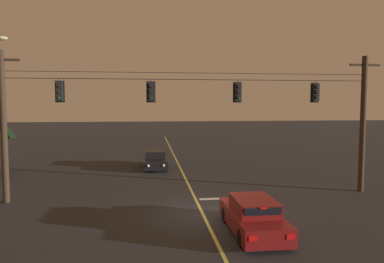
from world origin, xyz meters
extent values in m
plane|color=#28282B|center=(0.00, 0.00, 0.00)|extent=(180.00, 180.00, 0.00)
cube|color=#D1C64C|center=(0.00, 9.08, 0.00)|extent=(0.14, 60.00, 0.01)
cube|color=silver|center=(1.90, 2.48, 0.00)|extent=(3.40, 0.36, 0.01)
cylinder|color=#38281C|center=(-9.71, 3.08, 3.87)|extent=(0.32, 0.32, 7.74)
cube|color=#38281C|center=(-9.71, 3.08, 7.24)|extent=(1.80, 0.12, 0.12)
cylinder|color=slate|center=(-9.71, 3.08, 6.89)|extent=(0.12, 0.12, 0.18)
cylinder|color=#38281C|center=(9.71, 3.08, 3.87)|extent=(0.32, 0.32, 7.74)
cube|color=#38281C|center=(9.71, 3.08, 7.24)|extent=(1.80, 0.12, 0.12)
cylinder|color=slate|center=(9.71, 3.08, 6.89)|extent=(0.12, 0.12, 0.18)
cylinder|color=black|center=(0.00, 3.08, 6.34)|extent=(19.42, 0.03, 0.03)
cylinder|color=black|center=(0.00, 3.08, 6.69)|extent=(19.42, 0.02, 0.02)
cylinder|color=black|center=(-6.96, 3.08, 6.25)|extent=(0.04, 0.04, 0.18)
cube|color=black|center=(-6.96, 3.08, 5.68)|extent=(0.32, 0.26, 0.96)
cube|color=black|center=(-6.96, 3.23, 5.68)|extent=(0.48, 0.03, 1.12)
sphere|color=#380A0A|center=(-6.96, 2.92, 5.97)|extent=(0.17, 0.17, 0.17)
cylinder|color=black|center=(-6.96, 2.88, 6.01)|extent=(0.20, 0.10, 0.20)
sphere|color=#3D280A|center=(-6.96, 2.92, 5.68)|extent=(0.17, 0.17, 0.17)
cylinder|color=black|center=(-6.96, 2.88, 5.72)|extent=(0.20, 0.10, 0.20)
sphere|color=#1ED83F|center=(-6.96, 2.92, 5.39)|extent=(0.17, 0.17, 0.17)
cylinder|color=black|center=(-6.96, 2.88, 5.43)|extent=(0.20, 0.10, 0.20)
cylinder|color=black|center=(-2.30, 3.08, 6.25)|extent=(0.04, 0.04, 0.18)
cube|color=black|center=(-2.30, 3.08, 5.68)|extent=(0.32, 0.26, 0.96)
cube|color=black|center=(-2.30, 3.23, 5.68)|extent=(0.48, 0.03, 1.12)
sphere|color=#380A0A|center=(-2.30, 2.92, 5.97)|extent=(0.17, 0.17, 0.17)
cylinder|color=black|center=(-2.30, 2.88, 6.01)|extent=(0.20, 0.10, 0.20)
sphere|color=#3D280A|center=(-2.30, 2.92, 5.68)|extent=(0.17, 0.17, 0.17)
cylinder|color=black|center=(-2.30, 2.88, 5.72)|extent=(0.20, 0.10, 0.20)
sphere|color=#1ED83F|center=(-2.30, 2.92, 5.39)|extent=(0.17, 0.17, 0.17)
cylinder|color=black|center=(-2.30, 2.88, 5.43)|extent=(0.20, 0.10, 0.20)
cylinder|color=black|center=(2.39, 3.08, 6.25)|extent=(0.04, 0.04, 0.18)
cube|color=black|center=(2.39, 3.08, 5.68)|extent=(0.32, 0.26, 0.96)
cube|color=black|center=(2.39, 3.23, 5.68)|extent=(0.48, 0.03, 1.12)
sphere|color=#380A0A|center=(2.39, 2.92, 5.97)|extent=(0.17, 0.17, 0.17)
cylinder|color=black|center=(2.39, 2.88, 6.01)|extent=(0.20, 0.10, 0.20)
sphere|color=#3D280A|center=(2.39, 2.92, 5.68)|extent=(0.17, 0.17, 0.17)
cylinder|color=black|center=(2.39, 2.88, 5.72)|extent=(0.20, 0.10, 0.20)
sphere|color=#1ED83F|center=(2.39, 2.92, 5.39)|extent=(0.17, 0.17, 0.17)
cylinder|color=black|center=(2.39, 2.88, 5.43)|extent=(0.20, 0.10, 0.20)
cylinder|color=black|center=(6.83, 3.08, 6.25)|extent=(0.04, 0.04, 0.18)
cube|color=black|center=(6.83, 3.08, 5.68)|extent=(0.32, 0.26, 0.96)
cube|color=black|center=(6.83, 3.23, 5.68)|extent=(0.48, 0.03, 1.12)
sphere|color=#380A0A|center=(6.83, 2.92, 5.97)|extent=(0.17, 0.17, 0.17)
cylinder|color=black|center=(6.83, 2.88, 6.01)|extent=(0.20, 0.10, 0.20)
sphere|color=#3D280A|center=(6.83, 2.92, 5.68)|extent=(0.17, 0.17, 0.17)
cylinder|color=black|center=(6.83, 2.88, 5.72)|extent=(0.20, 0.10, 0.20)
sphere|color=#1ED83F|center=(6.83, 2.92, 5.39)|extent=(0.17, 0.17, 0.17)
cylinder|color=black|center=(6.83, 2.88, 5.43)|extent=(0.20, 0.10, 0.20)
cube|color=maroon|center=(1.60, -2.57, 0.51)|extent=(1.80, 4.30, 0.68)
cube|color=maroon|center=(1.60, -2.69, 1.12)|extent=(1.51, 2.15, 0.54)
cube|color=black|center=(1.60, -1.75, 1.12)|extent=(1.40, 0.21, 0.48)
cube|color=black|center=(1.60, -3.75, 1.12)|extent=(1.37, 0.18, 0.46)
cylinder|color=black|center=(0.81, -1.24, 0.32)|extent=(0.22, 0.64, 0.64)
cylinder|color=black|center=(2.39, -1.24, 0.32)|extent=(0.22, 0.64, 0.64)
cylinder|color=black|center=(0.81, -3.90, 0.32)|extent=(0.22, 0.64, 0.64)
cylinder|color=black|center=(2.39, -3.90, 0.32)|extent=(0.22, 0.64, 0.64)
cube|color=red|center=(0.95, -4.73, 0.61)|extent=(0.28, 0.03, 0.18)
cube|color=red|center=(2.25, -4.73, 0.61)|extent=(0.28, 0.03, 0.18)
cube|color=red|center=(1.60, -3.86, 1.35)|extent=(0.24, 0.04, 0.06)
cube|color=black|center=(-1.96, 12.02, 0.51)|extent=(1.80, 4.30, 0.68)
cube|color=black|center=(-1.96, 12.14, 1.12)|extent=(1.51, 2.15, 0.54)
cube|color=black|center=(-1.96, 11.20, 1.12)|extent=(1.40, 0.21, 0.48)
cube|color=black|center=(-1.96, 13.20, 1.12)|extent=(1.37, 0.18, 0.46)
cylinder|color=black|center=(-1.17, 10.69, 0.32)|extent=(0.22, 0.64, 0.64)
cylinder|color=black|center=(-2.75, 10.69, 0.32)|extent=(0.22, 0.64, 0.64)
cylinder|color=black|center=(-1.17, 13.35, 0.32)|extent=(0.22, 0.64, 0.64)
cylinder|color=black|center=(-2.75, 13.35, 0.32)|extent=(0.22, 0.64, 0.64)
sphere|color=white|center=(-1.40, 9.85, 0.57)|extent=(0.20, 0.20, 0.20)
sphere|color=white|center=(-2.52, 9.85, 0.57)|extent=(0.20, 0.20, 0.20)
ellipsoid|color=beige|center=(-9.58, 2.96, 8.27)|extent=(0.56, 0.30, 0.22)
camera|label=1|loc=(-2.40, -15.70, 5.01)|focal=33.02mm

